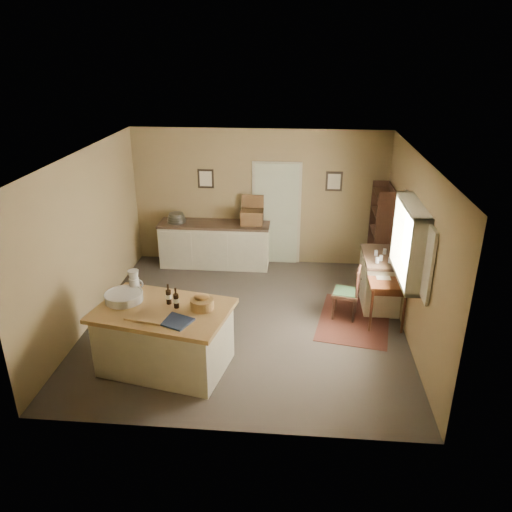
{
  "coord_description": "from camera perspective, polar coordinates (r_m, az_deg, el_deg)",
  "views": [
    {
      "loc": [
        0.76,
        -7.0,
        4.15
      ],
      "look_at": [
        0.15,
        0.03,
        1.15
      ],
      "focal_mm": 35.0,
      "sensor_mm": 36.0,
      "label": 1
    }
  ],
  "objects": [
    {
      "name": "ground",
      "position": [
        8.18,
        -1.1,
        -7.48
      ],
      "size": [
        5.0,
        5.0,
        0.0
      ],
      "primitive_type": "plane",
      "color": "#4B4139",
      "rests_on": "ground"
    },
    {
      "name": "sideboard",
      "position": [
        10.04,
        -4.68,
        1.51
      ],
      "size": [
        2.19,
        0.62,
        1.18
      ],
      "color": "#B5AD92",
      "rests_on": "ground"
    },
    {
      "name": "writing_desk",
      "position": [
        8.22,
        14.56,
        -2.82
      ],
      "size": [
        0.57,
        0.94,
        0.82
      ],
      "color": "#3B1C0E",
      "rests_on": "ground"
    },
    {
      "name": "shelving_unit",
      "position": [
        9.58,
        14.18,
        2.5
      ],
      "size": [
        0.31,
        0.81,
        1.81
      ],
      "color": "black",
      "rests_on": "ground"
    },
    {
      "name": "door",
      "position": [
        9.97,
        2.34,
        4.93
      ],
      "size": [
        0.97,
        0.06,
        2.11
      ],
      "primitive_type": "cube",
      "color": "beige",
      "rests_on": "ground"
    },
    {
      "name": "right_cabinet",
      "position": [
        8.76,
        13.92,
        -2.63
      ],
      "size": [
        0.6,
        1.07,
        0.99
      ],
      "color": "#B5AD92",
      "rests_on": "ground"
    },
    {
      "name": "wall_back",
      "position": [
        9.93,
        0.35,
        6.66
      ],
      "size": [
        5.0,
        0.1,
        2.7
      ],
      "primitive_type": "cube",
      "color": "olive",
      "rests_on": "ground"
    },
    {
      "name": "framed_prints",
      "position": [
        9.8,
        1.52,
        8.67
      ],
      "size": [
        2.82,
        0.02,
        0.38
      ],
      "color": "black",
      "rests_on": "ground"
    },
    {
      "name": "rug",
      "position": [
        8.37,
        11.15,
        -7.15
      ],
      "size": [
        1.37,
        1.77,
        0.01
      ],
      "primitive_type": "cube",
      "rotation": [
        0.0,
        0.0,
        -0.18
      ],
      "color": "#4E2519",
      "rests_on": "ground"
    },
    {
      "name": "desk_chair",
      "position": [
        8.23,
        10.19,
        -4.18
      ],
      "size": [
        0.48,
        0.48,
        0.87
      ],
      "primitive_type": null,
      "rotation": [
        0.0,
        0.0,
        -0.21
      ],
      "color": "black",
      "rests_on": "ground"
    },
    {
      "name": "wall_front",
      "position": [
        5.36,
        -4.02,
        -8.57
      ],
      "size": [
        5.0,
        0.1,
        2.7
      ],
      "primitive_type": "cube",
      "color": "olive",
      "rests_on": "ground"
    },
    {
      "name": "wall_left",
      "position": [
        8.22,
        -18.8,
        1.83
      ],
      "size": [
        0.1,
        5.0,
        2.7
      ],
      "primitive_type": "cube",
      "color": "olive",
      "rests_on": "ground"
    },
    {
      "name": "work_island",
      "position": [
        7.01,
        -10.45,
        -8.97
      ],
      "size": [
        1.96,
        1.48,
        1.2
      ],
      "rotation": [
        0.0,
        0.0,
        -0.2
      ],
      "color": "#B5AD92",
      "rests_on": "ground"
    },
    {
      "name": "wall_right",
      "position": [
        7.74,
        17.57,
        0.69
      ],
      "size": [
        0.1,
        5.0,
        2.7
      ],
      "primitive_type": "cube",
      "color": "olive",
      "rests_on": "ground"
    },
    {
      "name": "ceiling",
      "position": [
        7.19,
        -1.26,
        11.39
      ],
      "size": [
        5.0,
        5.0,
        0.0
      ],
      "primitive_type": "plane",
      "color": "silver",
      "rests_on": "wall_back"
    },
    {
      "name": "window",
      "position": [
        7.47,
        17.47,
        1.55
      ],
      "size": [
        0.25,
        1.99,
        1.12
      ],
      "color": "#B5AD92",
      "rests_on": "ground"
    }
  ]
}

